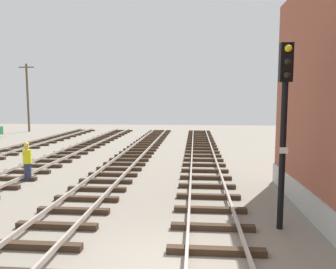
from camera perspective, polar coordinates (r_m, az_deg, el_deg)
The scene contains 6 objects.
ground_plane at distance 8.03m, azimuth 0.11°, elevation -22.66°, with size 83.34×83.34×0.00m, color gray.
track_near_building at distance 7.97m, azimuth 8.89°, elevation -21.94°, with size 2.50×64.11×0.32m.
track_centre at distance 8.95m, azimuth -24.56°, elevation -19.17°, with size 2.50×64.11×0.32m.
signal_mast at distance 9.93m, azimuth 19.90°, elevation 3.29°, with size 0.36×0.40×5.48m.
utility_pole_far at distance 41.94m, azimuth -23.63°, elevation 6.20°, with size 1.80×0.24×8.04m.
track_worker_foreground at distance 16.76m, azimuth -23.68°, elevation -4.42°, with size 0.40×0.40×1.87m.
Camera 1 is at (0.57, -7.01, 3.89)m, focal length 34.37 mm.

